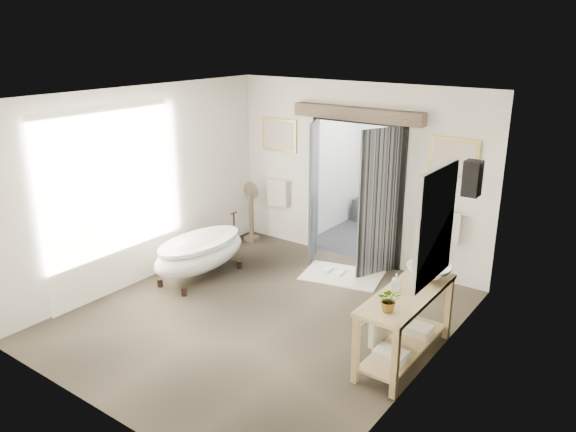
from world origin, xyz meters
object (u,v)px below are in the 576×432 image
object	(u,v)px
clawfoot_tub	(200,252)
rug	(342,275)
vanity	(403,319)
basin	(429,273)

from	to	relation	value
clawfoot_tub	rug	xyz separation A→B (m)	(1.75, 1.32, -0.41)
vanity	basin	xyz separation A→B (m)	(0.08, 0.46, 0.44)
vanity	rug	xyz separation A→B (m)	(-1.74, 1.59, -0.50)
clawfoot_tub	vanity	xyz separation A→B (m)	(3.48, -0.27, 0.09)
clawfoot_tub	basin	world-z (taller)	basin
vanity	basin	size ratio (longest dim) A/B	3.00
clawfoot_tub	rug	size ratio (longest dim) A/B	1.44
rug	basin	world-z (taller)	basin
clawfoot_tub	rug	distance (m)	2.23
vanity	rug	world-z (taller)	vanity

